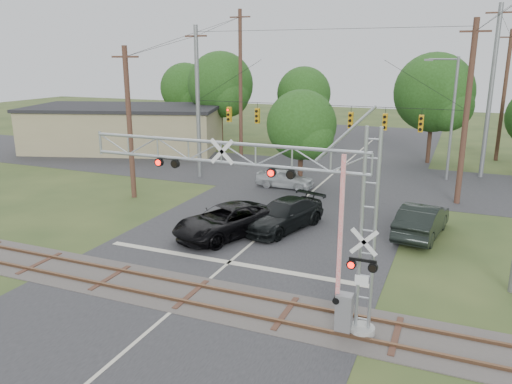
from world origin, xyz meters
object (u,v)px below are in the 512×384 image
at_px(pickup_black, 226,221).
at_px(streetlight, 450,113).
at_px(sedan_silver, 285,178).
at_px(commercial_building, 125,128).
at_px(crossing_gantry, 274,200).
at_px(traffic_signal_span, 331,111).
at_px(car_dark, 284,215).

relative_size(pickup_black, streetlight, 0.65).
relative_size(sedan_silver, commercial_building, 0.20).
bearing_deg(sedan_silver, crossing_gantry, -160.39).
distance_m(traffic_signal_span, streetlight, 9.92).
relative_size(traffic_signal_span, car_dark, 3.45).
bearing_deg(pickup_black, sedan_silver, 116.36).
relative_size(traffic_signal_span, pickup_black, 3.23).
relative_size(traffic_signal_span, commercial_building, 0.92).
bearing_deg(streetlight, crossing_gantry, -100.85).
xyz_separation_m(pickup_black, car_dark, (2.44, 2.21, -0.02)).
xyz_separation_m(car_dark, sedan_silver, (-2.92, 8.55, -0.10)).
bearing_deg(car_dark, streetlight, 81.62).
bearing_deg(streetlight, car_dark, -116.30).
xyz_separation_m(crossing_gantry, car_dark, (-2.91, 9.30, -3.65)).
bearing_deg(traffic_signal_span, streetlight, 40.65).
bearing_deg(crossing_gantry, traffic_signal_span, 98.57).
xyz_separation_m(car_dark, streetlight, (7.67, 15.51, 4.37)).
height_order(pickup_black, car_dark, pickup_black).
bearing_deg(pickup_black, crossing_gantry, -29.14).
height_order(pickup_black, commercial_building, commercial_building).
distance_m(crossing_gantry, car_dark, 10.41).
bearing_deg(commercial_building, car_dark, -53.49).
bearing_deg(commercial_building, crossing_gantry, -62.52).
bearing_deg(car_dark, pickup_black, -119.93).
height_order(sedan_silver, commercial_building, commercial_building).
bearing_deg(commercial_building, streetlight, -19.86).
bearing_deg(traffic_signal_span, car_dark, -90.93).
xyz_separation_m(traffic_signal_span, sedan_silver, (-3.07, -0.51, -4.89)).
height_order(car_dark, sedan_silver, car_dark).
distance_m(crossing_gantry, streetlight, 25.28).
bearing_deg(traffic_signal_span, crossing_gantry, -81.43).
xyz_separation_m(sedan_silver, streetlight, (10.59, 6.97, 4.46)).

